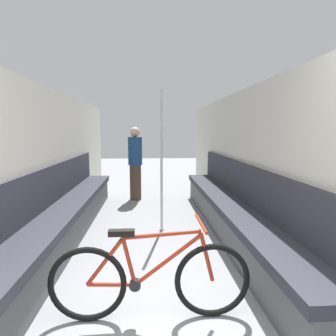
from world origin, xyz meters
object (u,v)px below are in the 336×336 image
bench_seat_row_right (232,213)px  grab_pole_near (161,164)px  passenger_standing (135,163)px  bench_seat_row_left (65,216)px  bicycle (150,279)px

bench_seat_row_right → grab_pole_near: bearing=164.3°
bench_seat_row_right → passenger_standing: size_ratio=3.26×
passenger_standing → grab_pole_near: bearing=-52.6°
bench_seat_row_right → grab_pole_near: grab_pole_near is taller
grab_pole_near → bench_seat_row_right: bearing=-15.7°
bench_seat_row_left → grab_pole_near: grab_pole_near is taller
bench_seat_row_left → bicycle: bearing=-57.9°
bench_seat_row_left → bench_seat_row_right: bearing=0.0°
grab_pole_near → passenger_standing: 2.14m
bicycle → grab_pole_near: grab_pole_near is taller
bench_seat_row_right → bicycle: bearing=-122.4°
bicycle → grab_pole_near: bearing=75.7°
bench_seat_row_left → bench_seat_row_right: size_ratio=1.00×
bench_seat_row_right → passenger_standing: passenger_standing is taller
bench_seat_row_left → passenger_standing: 2.56m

